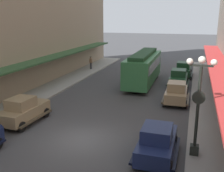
{
  "coord_description": "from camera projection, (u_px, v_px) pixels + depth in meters",
  "views": [
    {
      "loc": [
        6.05,
        -13.41,
        7.16
      ],
      "look_at": [
        0.0,
        6.0,
        1.8
      ],
      "focal_mm": 42.77,
      "sensor_mm": 36.0,
      "label": 1
    }
  ],
  "objects": [
    {
      "name": "pedestrian_0",
      "position": [
        91.0,
        63.0,
        36.08
      ],
      "size": [
        0.36,
        0.28,
        1.67
      ],
      "color": "#2D2D33",
      "rests_on": "sidewalk_left"
    },
    {
      "name": "parked_car_1",
      "position": [
        179.0,
        77.0,
        27.75
      ],
      "size": [
        2.19,
        4.28,
        1.84
      ],
      "color": "#193D23",
      "rests_on": "ground"
    },
    {
      "name": "parked_car_0",
      "position": [
        176.0,
        92.0,
        22.46
      ],
      "size": [
        2.17,
        4.27,
        1.84
      ],
      "color": "#997F5B",
      "rests_on": "ground"
    },
    {
      "name": "parked_car_4",
      "position": [
        157.0,
        141.0,
        13.66
      ],
      "size": [
        2.17,
        4.27,
        1.84
      ],
      "color": "#19234C",
      "rests_on": "ground"
    },
    {
      "name": "parked_car_3",
      "position": [
        183.0,
        69.0,
        32.05
      ],
      "size": [
        2.24,
        4.29,
        1.84
      ],
      "color": "#193D23",
      "rests_on": "ground"
    },
    {
      "name": "ground_plane",
      "position": [
        82.0,
        139.0,
        15.95
      ],
      "size": [
        200.0,
        200.0,
        0.0
      ],
      "primitive_type": "plane",
      "color": "#424244"
    },
    {
      "name": "parked_car_5",
      "position": [
        24.0,
        110.0,
        18.24
      ],
      "size": [
        2.3,
        4.32,
        1.84
      ],
      "color": "#997F5B",
      "rests_on": "ground"
    },
    {
      "name": "sidewalk_right",
      "position": [
        216.0,
        157.0,
        13.77
      ],
      "size": [
        3.0,
        60.0,
        0.15
      ],
      "primitive_type": "cube",
      "color": "#99968E",
      "rests_on": "ground"
    },
    {
      "name": "fire_hydrant",
      "position": [
        24.0,
        103.0,
        20.78
      ],
      "size": [
        0.24,
        0.24,
        0.82
      ],
      "color": "#B21E19",
      "rests_on": "sidewalk_left"
    },
    {
      "name": "lamp_post_with_clock",
      "position": [
        198.0,
        103.0,
        13.26
      ],
      "size": [
        1.42,
        0.44,
        5.16
      ],
      "color": "black",
      "rests_on": "sidewalk_right"
    },
    {
      "name": "streetcar",
      "position": [
        143.0,
        67.0,
        28.46
      ],
      "size": [
        2.59,
        9.62,
        3.46
      ],
      "color": "#33723F",
      "rests_on": "ground"
    }
  ]
}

